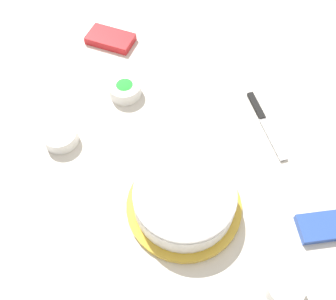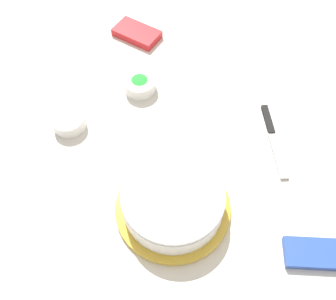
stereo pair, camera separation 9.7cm
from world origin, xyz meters
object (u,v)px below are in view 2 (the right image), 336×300
(spreading_knife, at_px, (272,134))
(sprinkle_bowl_green, at_px, (140,84))
(candy_box_lower, at_px, (316,254))
(candy_box_upper, at_px, (137,33))
(sprinkle_bowl_rainbow, at_px, (69,121))
(frosted_cake, at_px, (173,201))

(spreading_knife, xyz_separation_m, sprinkle_bowl_green, (0.39, -0.08, 0.02))
(spreading_knife, distance_m, candy_box_lower, 0.33)
(spreading_knife, relative_size, sprinkle_bowl_green, 2.44)
(candy_box_upper, bearing_deg, sprinkle_bowl_rainbow, 97.18)
(sprinkle_bowl_green, height_order, candy_box_upper, sprinkle_bowl_green)
(sprinkle_bowl_rainbow, height_order, candy_box_lower, sprinkle_bowl_rainbow)
(frosted_cake, height_order, sprinkle_bowl_green, frosted_cake)
(frosted_cake, relative_size, candy_box_upper, 1.88)
(spreading_knife, height_order, sprinkle_bowl_rainbow, sprinkle_bowl_rainbow)
(sprinkle_bowl_green, height_order, candy_box_lower, sprinkle_bowl_green)
(sprinkle_bowl_rainbow, bearing_deg, sprinkle_bowl_green, -130.95)
(sprinkle_bowl_green, height_order, sprinkle_bowl_rainbow, sprinkle_bowl_green)
(frosted_cake, relative_size, sprinkle_bowl_green, 2.93)
(sprinkle_bowl_rainbow, bearing_deg, candy_box_upper, -101.44)
(candy_box_lower, height_order, candy_box_upper, candy_box_upper)
(spreading_knife, bearing_deg, candy_box_upper, -32.57)
(spreading_knife, relative_size, candy_box_upper, 1.57)
(sprinkle_bowl_green, bearing_deg, frosted_cake, 117.07)
(sprinkle_bowl_rainbow, bearing_deg, spreading_knife, -169.87)
(spreading_knife, height_order, candy_box_upper, candy_box_upper)
(sprinkle_bowl_green, bearing_deg, candy_box_upper, -71.76)
(sprinkle_bowl_rainbow, relative_size, candy_box_lower, 0.64)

